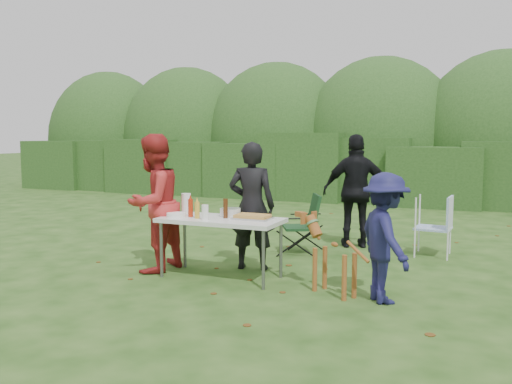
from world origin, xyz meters
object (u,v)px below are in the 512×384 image
at_px(person_cook, 252,206).
at_px(person_red_jacket, 153,203).
at_px(folding_table, 221,223).
at_px(child, 385,238).
at_px(beer_bottle, 226,208).
at_px(paper_towel_roll, 186,203).
at_px(dog, 334,257).
at_px(person_black_puffy, 357,191).
at_px(mustard_bottle, 197,210).
at_px(ketchup_bottle, 191,208).
at_px(lawn_chair, 433,226).
at_px(camping_chair, 300,224).

bearing_deg(person_cook, person_red_jacket, 16.04).
bearing_deg(folding_table, child, -5.31).
distance_m(beer_bottle, paper_towel_roll, 0.66).
height_order(dog, beer_bottle, beer_bottle).
xyz_separation_m(person_black_puffy, dog, (0.36, -2.63, -0.46)).
distance_m(child, mustard_bottle, 2.28).
bearing_deg(mustard_bottle, paper_towel_roll, 137.32).
distance_m(child, dog, 0.61).
height_order(beer_bottle, paper_towel_roll, paper_towel_roll).
distance_m(person_red_jacket, beer_bottle, 1.00).
xyz_separation_m(person_black_puffy, ketchup_bottle, (-1.50, -2.54, -0.03)).
height_order(person_black_puffy, lawn_chair, person_black_puffy).
height_order(person_cook, person_red_jacket, person_red_jacket).
height_order(mustard_bottle, paper_towel_roll, paper_towel_roll).
bearing_deg(person_black_puffy, dog, 79.19).
distance_m(lawn_chair, paper_towel_roll, 3.59).
bearing_deg(ketchup_bottle, paper_towel_roll, 130.62).
distance_m(camping_chair, paper_towel_roll, 1.88).
distance_m(person_cook, camping_chair, 1.23).
relative_size(person_cook, ketchup_bottle, 7.58).
relative_size(person_cook, camping_chair, 1.87).
bearing_deg(beer_bottle, person_cook, 77.32).
bearing_deg(lawn_chair, child, 88.52).
distance_m(child, beer_bottle, 1.99).
xyz_separation_m(person_black_puffy, beer_bottle, (-1.05, -2.46, -0.02)).
height_order(folding_table, paper_towel_roll, paper_towel_roll).
distance_m(person_cook, lawn_chair, 2.77).
bearing_deg(person_red_jacket, camping_chair, 145.37).
bearing_deg(dog, mustard_bottle, 28.52).
bearing_deg(person_cook, person_black_puffy, -127.77).
height_order(person_red_jacket, beer_bottle, person_red_jacket).
distance_m(camping_chair, beer_bottle, 1.76).
bearing_deg(ketchup_bottle, folding_table, 7.64).
distance_m(ketchup_bottle, paper_towel_roll, 0.31).
bearing_deg(paper_towel_roll, folding_table, -16.99).
bearing_deg(camping_chair, person_cook, 47.82).
relative_size(dog, camping_chair, 1.00).
bearing_deg(paper_towel_roll, person_cook, 26.06).
bearing_deg(ketchup_bottle, mustard_bottle, -29.51).
height_order(folding_table, child, child).
xyz_separation_m(child, dog, (-0.55, 0.04, -0.26)).
height_order(camping_chair, paper_towel_roll, paper_towel_roll).
xyz_separation_m(child, beer_bottle, (-1.97, 0.22, 0.18)).
height_order(person_red_jacket, dog, person_red_jacket).
bearing_deg(person_cook, mustard_bottle, 46.26).
distance_m(child, lawn_chair, 2.52).
xyz_separation_m(dog, mustard_bottle, (-1.72, 0.02, 0.41)).
relative_size(folding_table, camping_chair, 1.68).
bearing_deg(camping_chair, dog, 90.86).
height_order(person_red_jacket, child, person_red_jacket).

